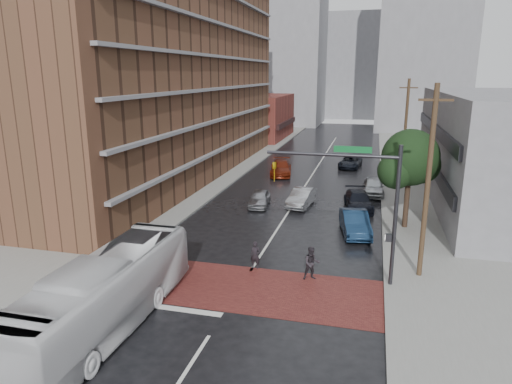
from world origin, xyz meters
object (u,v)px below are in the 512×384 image
Objects in this scene: car_travel_c at (281,168)px; suv_travel at (350,162)px; car_parked_near at (355,223)px; transit_bus at (105,294)px; car_parked_mid at (358,201)px; car_travel_b at (302,197)px; car_travel_a at (259,198)px; pedestrian_b at (312,263)px; pedestrian_a at (255,255)px; car_parked_far at (373,187)px.

suv_travel is at bearing 29.91° from car_travel_c.
car_travel_c is at bearing 105.99° from car_parked_near.
transit_bus reaches higher than car_parked_mid.
car_travel_a is at bearing -157.62° from car_travel_b.
car_travel_b is 0.83× the size of car_travel_c.
pedestrian_b is at bearing -107.15° from car_parked_mid.
pedestrian_b is 30.16m from suv_travel.
car_travel_a is at bearing 137.45° from car_parked_near.
transit_bus is 2.14× the size of car_travel_c.
suv_travel is (2.94, 16.79, -0.07)m from car_travel_b.
car_travel_c is (-0.66, 11.99, 0.12)m from car_travel_a.
pedestrian_b is (3.18, -0.64, 0.12)m from pedestrian_a.
car_travel_b reaches higher than car_travel_a.
transit_bus is 31.38m from car_travel_c.
transit_bus is 20.88m from car_travel_b.
pedestrian_b is 13.77m from car_parked_mid.
transit_bus is 2.41× the size of suv_travel.
car_parked_mid is at bearing 3.05° from car_travel_a.
suv_travel is 12.03m from car_parked_far.
car_travel_b is 0.92× the size of car_parked_near.
car_travel_b is at bearing -79.92° from car_travel_c.
car_parked_near is 0.98× the size of car_parked_mid.
car_travel_b is 0.97× the size of car_parked_far.
transit_bus reaches higher than car_travel_c.
car_parked_mid is at bearing 65.23° from transit_bus.
car_travel_a is at bearing -102.75° from suv_travel.
transit_bus is 10.32m from pedestrian_b.
car_parked_far is (6.15, 17.78, -0.00)m from pedestrian_a.
car_travel_b is 0.93× the size of suv_travel.
pedestrian_b reaches higher than car_travel_c.
car_parked_far is (1.10, 10.78, -0.01)m from car_parked_near.
suv_travel is at bearing 77.96° from transit_bus.
car_parked_mid reaches higher than car_travel_a.
transit_bus reaches higher than car_parked_near.
pedestrian_a is 0.32× the size of car_parked_mid.
car_travel_a is 0.79× the size of car_parked_mid.
suv_travel is 0.99× the size of car_parked_near.
pedestrian_a is at bearing 148.35° from pedestrian_b.
car_parked_near is at bearing -99.35° from car_parked_mid.
car_parked_far is at bearing 49.59° from car_travel_b.
suv_travel is at bearing 100.38° from car_parked_far.
car_travel_c is (-3.96, 11.10, 0.05)m from car_travel_b.
pedestrian_b is at bearing -101.40° from car_parked_far.
transit_bus is at bearing -124.27° from car_parked_mid.
transit_bus is 2.34× the size of car_parked_mid.
car_parked_mid is 1.08× the size of car_parked_far.
pedestrian_b is at bearing 42.05° from transit_bus.
suv_travel is 22.57m from car_parked_near.
pedestrian_b is at bearing -84.54° from car_travel_c.
car_parked_mid is 4.91m from car_parked_far.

